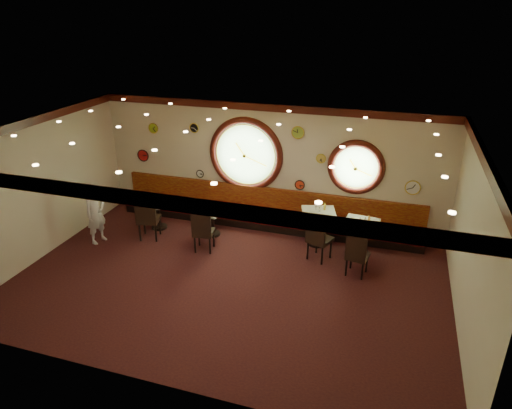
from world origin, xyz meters
The scene contains 48 objects.
floor centered at (0.00, 0.00, 0.00)m, with size 9.00×6.00×0.00m, color black.
ceiling centered at (0.00, 0.00, 3.20)m, with size 9.00×6.00×0.02m, color #AF8331.
wall_back centered at (0.00, 3.00, 1.60)m, with size 9.00×0.02×3.20m, color beige.
wall_front centered at (0.00, -3.00, 1.60)m, with size 9.00×0.02×3.20m, color beige.
wall_left centered at (-4.50, 0.00, 1.60)m, with size 0.02×6.00×3.20m, color beige.
wall_right centered at (4.50, 0.00, 1.60)m, with size 0.02×6.00×3.20m, color beige.
molding_back centered at (0.00, 2.95, 3.11)m, with size 9.00×0.10×0.18m, color #3E100B.
molding_front centered at (0.00, -2.95, 3.11)m, with size 9.00×0.10×0.18m, color #3E100B.
molding_left centered at (-4.45, 0.00, 3.11)m, with size 0.10×6.00×0.18m, color #3E100B.
molding_right centered at (4.45, 0.00, 3.11)m, with size 0.10×6.00×0.18m, color #3E100B.
banquette_base centered at (0.00, 2.72, 0.10)m, with size 8.00×0.55×0.20m, color black.
banquette_seat centered at (0.00, 2.72, 0.35)m, with size 8.00×0.55×0.30m, color #56070F.
banquette_back centered at (0.00, 2.94, 0.75)m, with size 8.00×0.10×0.55m, color #610A07.
porthole_left_glass centered at (-0.60, 3.00, 1.85)m, with size 1.66×1.66×0.02m, color #95CF7C.
porthole_left_frame centered at (-0.60, 2.98, 1.85)m, with size 1.98×1.98×0.18m, color #3E100B.
porthole_left_ring centered at (-0.60, 2.95, 1.85)m, with size 1.61×1.61×0.03m, color gold.
porthole_right_glass centered at (2.20, 3.00, 1.80)m, with size 1.10×1.10×0.02m, color #95CF7C.
porthole_right_frame centered at (2.20, 2.98, 1.80)m, with size 1.38×1.38×0.18m, color #3E100B.
porthole_right_ring centered at (2.20, 2.95, 1.80)m, with size 1.09×1.09×0.03m, color gold.
wall_clock_0 centered at (-1.90, 2.96, 1.20)m, with size 0.20×0.20×0.03m, color silver.
wall_clock_1 centered at (-2.00, 2.96, 2.45)m, with size 0.24×0.24×0.03m, color black.
wall_clock_2 centered at (0.75, 2.96, 2.55)m, with size 0.30×0.30×0.03m, color #93B438.
wall_clock_3 centered at (3.55, 2.96, 1.45)m, with size 0.34×0.34×0.03m, color white.
wall_clock_4 centered at (-3.20, 2.96, 2.35)m, with size 0.26×0.26×0.03m, color #9CBE26.
wall_clock_5 centered at (1.35, 2.96, 1.95)m, with size 0.22×0.22×0.03m, color gold.
wall_clock_6 centered at (0.85, 2.96, 1.20)m, with size 0.24×0.24×0.03m, color #ED3E1B.
wall_clock_7 centered at (-3.60, 2.96, 1.55)m, with size 0.32×0.32×0.03m, color red.
table_a centered at (-2.63, 1.82, 0.44)m, with size 0.84×0.84×0.70m.
table_b centered at (-1.14, 1.89, 0.42)m, with size 0.73×0.73×0.67m.
table_c centered at (1.49, 2.22, 0.54)m, with size 0.97×0.97×0.86m.
table_d centered at (2.51, 2.01, 0.52)m, with size 0.84×0.84×0.83m.
chair_a centered at (-2.54, 1.17, 0.69)m, with size 0.61×0.61×0.75m.
chair_b centered at (-1.01, 1.02, 0.63)m, with size 0.52×0.52×0.68m.
chair_c centered at (1.62, 1.44, 0.66)m, with size 0.63×0.63×0.72m.
chair_d centered at (2.54, 1.03, 0.61)m, with size 0.52×0.52×0.66m.
condiment_a_salt centered at (-2.70, 1.91, 0.76)m, with size 0.04×0.04×0.11m, color silver.
condiment_b_salt centered at (-1.21, 1.91, 0.71)m, with size 0.03×0.03×0.09m, color silver.
condiment_c_salt centered at (1.40, 2.30, 0.91)m, with size 0.03×0.03×0.09m, color silver.
condiment_d_salt centered at (2.48, 2.04, 0.88)m, with size 0.03×0.03×0.10m, color silver.
condiment_a_pepper centered at (-2.66, 1.77, 0.75)m, with size 0.03×0.03×0.09m, color silver.
condiment_b_pepper centered at (-1.07, 1.84, 0.72)m, with size 0.04×0.04×0.11m, color silver.
condiment_c_pepper centered at (1.50, 2.22, 0.91)m, with size 0.04×0.04×0.10m, color silver.
condiment_d_pepper centered at (2.59, 2.04, 0.89)m, with size 0.04×0.04×0.11m, color silver.
condiment_a_bottle centered at (-2.55, 1.90, 0.78)m, with size 0.05×0.05×0.16m, color gold.
condiment_b_bottle centered at (-1.06, 1.99, 0.75)m, with size 0.05×0.05×0.17m, color gold.
condiment_c_bottle centered at (1.60, 2.37, 0.95)m, with size 0.06×0.06×0.18m, color yellow.
condiment_d_bottle centered at (2.67, 2.09, 0.91)m, with size 0.05×0.05×0.16m, color orange.
waiter centered at (-3.68, 0.71, 0.76)m, with size 0.56×0.36×1.52m, color silver.
Camera 1 is at (3.03, -7.64, 5.41)m, focal length 32.00 mm.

